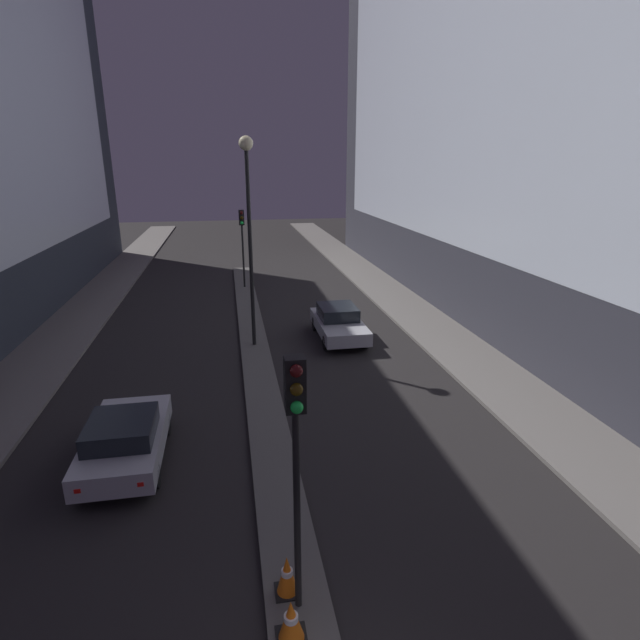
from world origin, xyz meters
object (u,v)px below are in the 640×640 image
(traffic_light_mid, at_px, (242,231))
(car_left_lane, at_px, (125,439))
(street_lamp, at_px, (248,204))
(car_right_lane, at_px, (339,322))
(traffic_cone_far, at_px, (287,575))
(traffic_cone_near, at_px, (291,620))
(traffic_light_near, at_px, (296,433))

(traffic_light_mid, xyz_separation_m, car_left_lane, (-3.82, -18.62, -2.87))
(street_lamp, bearing_deg, car_right_lane, 7.05)
(street_lamp, distance_m, traffic_cone_far, 14.29)
(traffic_cone_far, bearing_deg, traffic_light_mid, 89.61)
(car_right_lane, bearing_deg, car_left_lane, -131.56)
(traffic_cone_near, bearing_deg, traffic_cone_far, 87.10)
(traffic_cone_near, relative_size, car_left_lane, 0.19)
(traffic_light_mid, height_order, traffic_cone_far, traffic_light_mid)
(traffic_light_mid, relative_size, traffic_cone_far, 6.10)
(street_lamp, bearing_deg, car_left_lane, -115.13)
(traffic_light_near, relative_size, car_right_lane, 1.10)
(traffic_cone_far, xyz_separation_m, car_left_lane, (-3.66, 5.03, 0.22))
(street_lamp, xyz_separation_m, traffic_cone_near, (-0.21, -14.12, -5.55))
(traffic_light_near, distance_m, car_left_lane, 7.18)
(car_right_lane, bearing_deg, traffic_light_mid, 110.91)
(traffic_light_mid, bearing_deg, traffic_cone_near, -90.49)
(traffic_light_near, bearing_deg, traffic_light_mid, 90.00)
(traffic_cone_near, bearing_deg, car_right_lane, 74.55)
(traffic_light_mid, distance_m, traffic_cone_near, 24.78)
(traffic_cone_near, xyz_separation_m, car_right_lane, (4.03, 14.59, 0.23))
(traffic_light_mid, height_order, car_right_lane, traffic_light_mid)
(street_lamp, distance_m, car_left_lane, 10.45)
(traffic_cone_near, xyz_separation_m, car_left_lane, (-3.61, 5.97, 0.22))
(traffic_cone_near, height_order, car_right_lane, car_right_lane)
(traffic_light_near, relative_size, car_left_lane, 1.16)
(traffic_cone_far, distance_m, car_right_lane, 14.21)
(traffic_light_near, bearing_deg, car_right_lane, 74.72)
(street_lamp, height_order, traffic_cone_far, street_lamp)
(traffic_light_near, distance_m, car_right_lane, 14.77)
(street_lamp, distance_m, traffic_cone_near, 15.17)
(street_lamp, height_order, car_left_lane, street_lamp)
(car_left_lane, xyz_separation_m, car_right_lane, (7.64, 8.62, 0.01))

